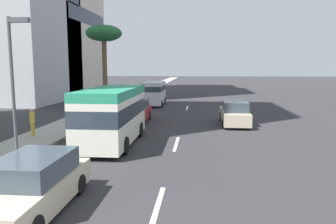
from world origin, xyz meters
The scene contains 13 objects.
ground_plane centered at (31.50, 0.00, 0.00)m, with size 198.00×198.00×0.00m, color #2D2D30.
sidewalk_right centered at (31.50, 7.76, 0.07)m, with size 162.00×2.79×0.15m, color #9E9B93.
lane_stripe_near centered at (4.08, 0.00, 0.01)m, with size 3.20×0.16×0.01m, color silver.
lane_stripe_mid centered at (12.11, 0.00, 0.01)m, with size 3.20×0.16×0.01m, color silver.
lane_stripe_far centered at (27.29, 0.00, 0.01)m, with size 3.20×0.16×0.01m, color silver.
minibus_lead centered at (11.79, 3.35, 1.63)m, with size 6.84×2.43×2.96m.
car_second centered at (18.34, -3.67, 0.79)m, with size 4.69×1.85×1.68m.
van_third centered at (29.31, 3.61, 1.41)m, with size 5.01×2.18×2.47m.
car_fourth centered at (3.51, 3.51, 0.75)m, with size 4.76×1.95×1.58m.
car_fifth centered at (18.78, 3.55, 0.81)m, with size 4.69×1.92×1.72m.
pedestrian_near_lamp centered at (12.56, 8.19, 1.03)m, with size 0.37×0.29×1.61m.
palm_tree centered at (26.11, 7.86, 6.92)m, with size 3.40×3.40×7.80m.
street_lamp centered at (8.41, 6.65, 3.92)m, with size 0.24×0.97×6.00m.
Camera 1 is at (-5.00, -1.18, 4.10)m, focal length 35.31 mm.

